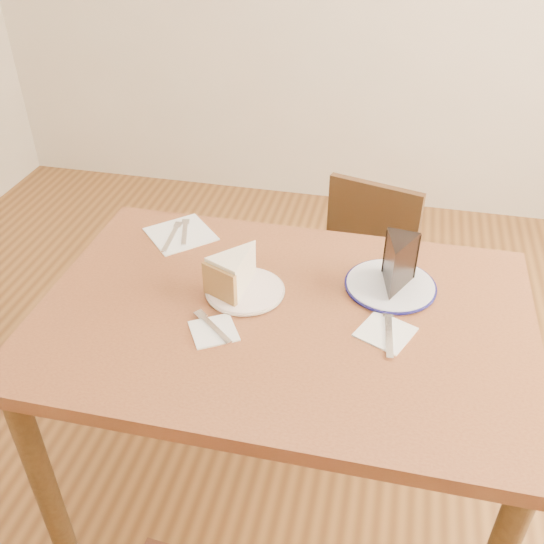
{
  "coord_description": "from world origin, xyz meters",
  "views": [
    {
      "loc": [
        0.22,
        -1.12,
        1.68
      ],
      "look_at": [
        -0.05,
        0.09,
        0.8
      ],
      "focal_mm": 40.0,
      "sensor_mm": 36.0,
      "label": 1
    }
  ],
  "objects_px": {
    "plate_cream": "(245,291)",
    "carrot_cake": "(239,270)",
    "plate_navy": "(390,286)",
    "chocolate_cake": "(396,267)",
    "table": "(283,342)",
    "chair_far": "(355,287)"
  },
  "relations": [
    {
      "from": "table",
      "to": "plate_cream",
      "type": "distance_m",
      "value": 0.16
    },
    {
      "from": "table",
      "to": "plate_navy",
      "type": "distance_m",
      "value": 0.31
    },
    {
      "from": "plate_navy",
      "to": "chocolate_cake",
      "type": "height_order",
      "value": "chocolate_cake"
    },
    {
      "from": "plate_cream",
      "to": "chocolate_cake",
      "type": "distance_m",
      "value": 0.38
    },
    {
      "from": "table",
      "to": "carrot_cake",
      "type": "distance_m",
      "value": 0.21
    },
    {
      "from": "plate_navy",
      "to": "chocolate_cake",
      "type": "bearing_deg",
      "value": -59.19
    },
    {
      "from": "plate_cream",
      "to": "chair_far",
      "type": "bearing_deg",
      "value": 64.6
    },
    {
      "from": "table",
      "to": "chocolate_cake",
      "type": "xyz_separation_m",
      "value": [
        0.25,
        0.14,
        0.17
      ]
    },
    {
      "from": "chair_far",
      "to": "chocolate_cake",
      "type": "distance_m",
      "value": 0.6
    },
    {
      "from": "chocolate_cake",
      "to": "plate_navy",
      "type": "bearing_deg",
      "value": -51.83
    },
    {
      "from": "plate_navy",
      "to": "plate_cream",
      "type": "bearing_deg",
      "value": -163.91
    },
    {
      "from": "table",
      "to": "plate_navy",
      "type": "relative_size",
      "value": 5.37
    },
    {
      "from": "plate_navy",
      "to": "chocolate_cake",
      "type": "relative_size",
      "value": 1.8
    },
    {
      "from": "chair_far",
      "to": "carrot_cake",
      "type": "distance_m",
      "value": 0.68
    },
    {
      "from": "plate_cream",
      "to": "plate_navy",
      "type": "distance_m",
      "value": 0.37
    },
    {
      "from": "plate_cream",
      "to": "carrot_cake",
      "type": "xyz_separation_m",
      "value": [
        -0.02,
        0.02,
        0.05
      ]
    },
    {
      "from": "table",
      "to": "chocolate_cake",
      "type": "height_order",
      "value": "chocolate_cake"
    },
    {
      "from": "plate_cream",
      "to": "chocolate_cake",
      "type": "xyz_separation_m",
      "value": [
        0.37,
        0.09,
        0.07
      ]
    },
    {
      "from": "carrot_cake",
      "to": "chocolate_cake",
      "type": "bearing_deg",
      "value": 35.34
    },
    {
      "from": "plate_cream",
      "to": "plate_navy",
      "type": "xyz_separation_m",
      "value": [
        0.36,
        0.1,
        0.0
      ]
    },
    {
      "from": "plate_cream",
      "to": "chocolate_cake",
      "type": "bearing_deg",
      "value": 13.78
    },
    {
      "from": "table",
      "to": "chair_far",
      "type": "bearing_deg",
      "value": 76.65
    }
  ]
}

